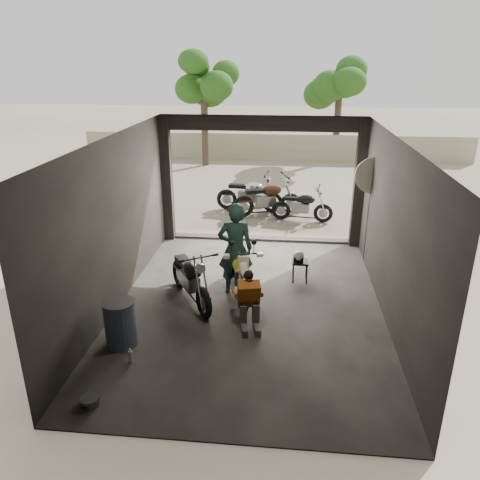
% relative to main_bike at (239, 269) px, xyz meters
% --- Properties ---
extents(ground, '(80.00, 80.00, 0.00)m').
position_rel_main_bike_xyz_m(ground, '(0.24, -0.43, -0.56)').
color(ground, '#7A6D56').
rests_on(ground, ground).
extents(garage, '(7.00, 7.13, 3.20)m').
position_rel_main_bike_xyz_m(garage, '(0.24, 0.12, 0.71)').
color(garage, '#2D2B28').
rests_on(garage, ground).
extents(boundary_wall, '(18.00, 0.30, 1.20)m').
position_rel_main_bike_xyz_m(boundary_wall, '(0.24, 13.57, 0.04)').
color(boundary_wall, gray).
rests_on(boundary_wall, ground).
extents(tree_left, '(2.20, 2.20, 5.60)m').
position_rel_main_bike_xyz_m(tree_left, '(-2.76, 12.07, 3.42)').
color(tree_left, '#382B1E').
rests_on(tree_left, ground).
extents(tree_right, '(2.20, 2.20, 5.00)m').
position_rel_main_bike_xyz_m(tree_right, '(3.04, 13.57, 2.99)').
color(tree_right, '#382B1E').
rests_on(tree_right, ground).
extents(main_bike, '(1.07, 1.81, 1.13)m').
position_rel_main_bike_xyz_m(main_bike, '(0.00, 0.00, 0.00)').
color(main_bike, beige).
rests_on(main_bike, ground).
extents(left_bike, '(1.49, 1.81, 1.15)m').
position_rel_main_bike_xyz_m(left_bike, '(-0.91, -0.37, 0.01)').
color(left_bike, black).
rests_on(left_bike, ground).
extents(outside_bike_a, '(1.89, 0.95, 1.23)m').
position_rel_main_bike_xyz_m(outside_bike_a, '(-0.26, 5.56, 0.05)').
color(outside_bike_a, black).
rests_on(outside_bike_a, ground).
extents(outside_bike_b, '(1.99, 1.29, 1.25)m').
position_rel_main_bike_xyz_m(outside_bike_b, '(0.30, 5.12, 0.06)').
color(outside_bike_b, '#38180D').
rests_on(outside_bike_b, ground).
extents(outside_bike_c, '(1.62, 0.84, 1.05)m').
position_rel_main_bike_xyz_m(outside_bike_c, '(1.34, 4.76, -0.04)').
color(outside_bike_c, black).
rests_on(outside_bike_c, ground).
extents(rider, '(0.75, 0.54, 1.90)m').
position_rel_main_bike_xyz_m(rider, '(-0.09, 0.10, 0.39)').
color(rider, black).
rests_on(rider, ground).
extents(mechanic, '(0.65, 0.79, 1.01)m').
position_rel_main_bike_xyz_m(mechanic, '(0.30, -1.22, -0.06)').
color(mechanic, '#B35B17').
rests_on(mechanic, ground).
extents(stool, '(0.34, 0.34, 0.47)m').
position_rel_main_bike_xyz_m(stool, '(1.22, 0.75, -0.17)').
color(stool, black).
rests_on(stool, ground).
extents(helmet, '(0.32, 0.33, 0.23)m').
position_rel_main_bike_xyz_m(helmet, '(1.17, 0.76, 0.02)').
color(helmet, silver).
rests_on(helmet, stool).
extents(oil_drum, '(0.65, 0.65, 0.80)m').
position_rel_main_bike_xyz_m(oil_drum, '(-1.76, -1.96, -0.16)').
color(oil_drum, '#37455D').
rests_on(oil_drum, ground).
extents(sign_post, '(0.82, 0.08, 2.46)m').
position_rel_main_bike_xyz_m(sign_post, '(2.77, 1.98, 1.10)').
color(sign_post, black).
rests_on(sign_post, ground).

